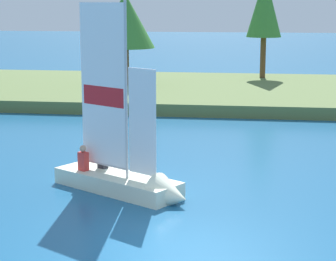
# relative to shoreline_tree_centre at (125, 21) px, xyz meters

# --- Properties ---
(ground_plane) EXTENTS (200.00, 200.00, 0.00)m
(ground_plane) POSITION_rel_shoreline_tree_centre_xyz_m (5.69, -22.86, -4.30)
(ground_plane) COLOR #195684
(shore_bank) EXTENTS (80.00, 13.78, 0.60)m
(shore_bank) POSITION_rel_shoreline_tree_centre_xyz_m (5.69, 0.27, -4.00)
(shore_bank) COLOR #5B703D
(shore_bank) RESTS_ON ground
(shoreline_tree_centre) EXTENTS (3.39, 3.39, 5.29)m
(shoreline_tree_centre) POSITION_rel_shoreline_tree_centre_xyz_m (0.00, 0.00, 0.00)
(shoreline_tree_centre) COLOR brown
(shoreline_tree_centre) RESTS_ON shore_bank
(shoreline_tree_midright) EXTENTS (2.19, 2.19, 6.51)m
(shoreline_tree_midright) POSITION_rel_shoreline_tree_centre_xyz_m (7.89, 4.76, 0.78)
(shoreline_tree_midright) COLOR brown
(shoreline_tree_midright) RESTS_ON shore_bank
(sailboat) EXTENTS (4.49, 3.39, 5.99)m
(sailboat) POSITION_rel_shoreline_tree_centre_xyz_m (4.05, -19.00, -3.80)
(sailboat) COLOR silver
(sailboat) RESTS_ON ground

